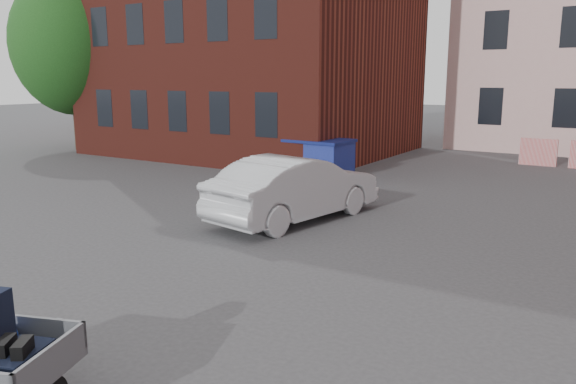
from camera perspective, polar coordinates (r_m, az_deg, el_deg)
The scene contains 5 objects.
ground at distance 9.99m, azimuth -4.35°, elevation -7.32°, with size 120.00×120.00×0.00m, color #38383A.
far_building at distance 39.17m, azimuth -8.99°, elevation 12.54°, with size 6.00×6.00×8.00m, color maroon.
tree at distance 27.35m, azimuth -21.08°, elevation 14.88°, with size 5.28×5.28×8.30m.
dumpster at distance 19.02m, azimuth 2.08°, elevation 3.65°, with size 3.00×1.66×1.23m.
silver_car at distance 12.86m, azimuth 0.76°, elevation 0.42°, with size 1.57×4.51×1.49m, color silver.
Camera 1 is at (5.66, -7.58, 3.23)m, focal length 35.00 mm.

